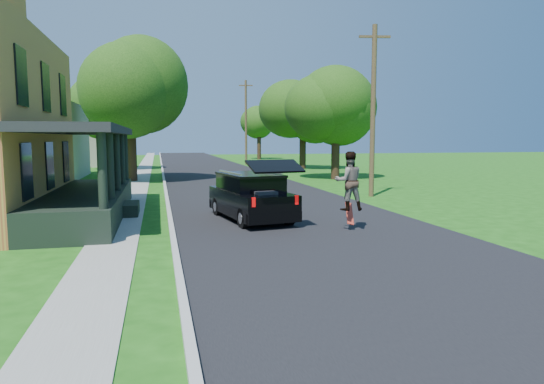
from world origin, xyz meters
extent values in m
plane|color=#185010|center=(0.00, 0.00, 0.00)|extent=(140.00, 140.00, 0.00)
cube|color=black|center=(0.00, 20.00, 0.00)|extent=(8.00, 120.00, 0.02)
cube|color=#ACACA7|center=(-4.05, 20.00, 0.00)|extent=(0.15, 120.00, 0.12)
cube|color=gray|center=(-5.60, 20.00, 0.00)|extent=(1.30, 120.00, 0.03)
cube|color=gray|center=(-9.50, 6.00, 0.00)|extent=(6.50, 1.20, 0.03)
cube|color=black|center=(-6.80, 6.00, 0.45)|extent=(2.40, 10.00, 0.90)
cube|color=black|center=(-6.80, 6.00, 3.00)|extent=(2.60, 10.30, 0.25)
cube|color=#A5A292|center=(-13.50, 24.00, 2.50)|extent=(8.00, 8.00, 5.00)
pyramid|color=black|center=(-13.50, 24.00, 7.20)|extent=(12.78, 12.78, 2.20)
cube|color=#A5A292|center=(-13.50, 40.00, 2.50)|extent=(8.00, 8.00, 5.00)
pyramid|color=black|center=(-13.50, 40.00, 7.20)|extent=(12.78, 12.78, 2.20)
cube|color=black|center=(-1.40, 3.97, 0.61)|extent=(2.39, 4.33, 0.79)
cube|color=black|center=(-1.42, 4.11, 1.24)|extent=(1.99, 2.77, 0.51)
cube|color=black|center=(-1.42, 4.11, 1.52)|extent=(2.04, 2.86, 0.07)
cube|color=black|center=(-1.06, 2.00, 1.91)|extent=(1.71, 1.11, 0.35)
cube|color=#35353A|center=(-1.19, 2.76, 0.88)|extent=(0.74, 0.66, 0.42)
cube|color=silver|center=(-2.10, 4.00, 1.60)|extent=(0.44, 2.23, 0.06)
cube|color=silver|center=(-0.74, 4.23, 1.60)|extent=(0.44, 2.23, 0.06)
cube|color=#990505|center=(-1.74, 1.86, 0.88)|extent=(0.12, 0.07, 0.28)
cube|color=#990505|center=(-0.38, 2.09, 0.88)|extent=(0.12, 0.07, 0.28)
cylinder|color=black|center=(-2.37, 5.18, 0.32)|extent=(0.33, 0.66, 0.63)
cylinder|color=black|center=(-0.89, 5.43, 0.32)|extent=(0.33, 0.66, 0.63)
cylinder|color=black|center=(-1.91, 2.52, 0.32)|extent=(0.33, 0.66, 0.63)
cylinder|color=black|center=(-0.43, 2.77, 0.32)|extent=(0.33, 0.66, 0.63)
imported|color=black|center=(1.04, 1.50, 1.47)|extent=(0.89, 0.72, 1.73)
cube|color=#A8200E|center=(1.16, 1.68, 0.48)|extent=(0.33, 0.55, 0.64)
cylinder|color=black|center=(-6.00, 20.09, 1.78)|extent=(0.78, 0.78, 3.57)
sphere|color=#3F6F1D|center=(-6.00, 20.09, 5.63)|extent=(7.81, 7.81, 6.18)
sphere|color=#3F6F1D|center=(-5.47, 19.91, 7.00)|extent=(6.77, 6.77, 5.36)
sphere|color=#3F6F1D|center=(-6.66, 20.33, 6.31)|extent=(6.94, 6.94, 5.49)
cylinder|color=black|center=(-8.83, 32.52, 1.54)|extent=(0.67, 0.67, 3.09)
sphere|color=#3F6F1D|center=(-8.83, 32.52, 4.93)|extent=(7.00, 7.00, 5.52)
sphere|color=#3F6F1D|center=(-8.57, 32.13, 6.16)|extent=(6.07, 6.07, 4.79)
sphere|color=#3F6F1D|center=(-9.16, 33.03, 5.54)|extent=(6.22, 6.22, 4.91)
cylinder|color=black|center=(7.09, 18.62, 1.37)|extent=(0.64, 0.64, 2.74)
sphere|color=#3F6F1D|center=(7.09, 18.62, 4.32)|extent=(5.50, 5.50, 4.72)
sphere|color=#3F6F1D|center=(7.53, 18.40, 5.36)|extent=(4.77, 4.77, 4.09)
sphere|color=#3F6F1D|center=(6.54, 18.92, 4.84)|extent=(4.89, 4.89, 4.19)
cylinder|color=black|center=(8.22, 29.84, 1.65)|extent=(0.68, 0.68, 3.29)
sphere|color=#3F6F1D|center=(8.22, 29.84, 5.06)|extent=(6.30, 6.30, 5.30)
sphere|color=#3F6F1D|center=(8.69, 29.63, 6.24)|extent=(5.46, 5.46, 4.59)
sphere|color=#3F6F1D|center=(7.64, 30.13, 5.65)|extent=(5.60, 5.60, 4.71)
cylinder|color=black|center=(8.40, 49.84, 1.56)|extent=(0.65, 0.65, 3.12)
sphere|color=#3F6F1D|center=(8.40, 49.84, 4.50)|extent=(5.27, 5.27, 4.13)
sphere|color=#3F6F1D|center=(8.65, 49.46, 5.41)|extent=(4.56, 4.56, 3.58)
sphere|color=#3F6F1D|center=(8.09, 50.34, 4.95)|extent=(4.68, 4.68, 3.67)
cylinder|color=#473621|center=(5.33, 9.18, 3.92)|extent=(0.27, 0.27, 7.85)
cube|color=#473621|center=(5.33, 9.18, 7.30)|extent=(1.44, 0.37, 0.11)
cylinder|color=#473621|center=(4.50, 37.64, 4.30)|extent=(0.27, 0.27, 8.59)
cube|color=#473621|center=(4.50, 37.64, 8.06)|extent=(1.42, 0.34, 0.11)
camera|label=1|loc=(-4.39, -11.75, 2.72)|focal=32.00mm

